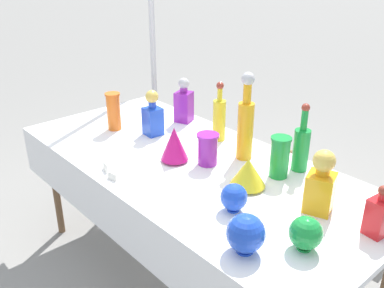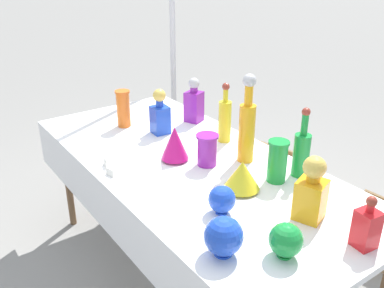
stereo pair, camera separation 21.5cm
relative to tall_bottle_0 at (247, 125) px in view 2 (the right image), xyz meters
name	(u,v)px [view 2 (the right image)]	position (x,y,z in m)	size (l,w,h in m)	color
ground_plane	(192,277)	(-0.15, -0.23, -0.96)	(40.00, 40.00, 0.00)	gray
display_table	(187,173)	(-0.15, -0.27, -0.25)	(2.05, 0.93, 0.76)	white
tall_bottle_0	(247,125)	(0.00, 0.00, 0.00)	(0.08, 0.08, 0.46)	orange
tall_bottle_1	(302,151)	(0.27, 0.11, -0.07)	(0.08, 0.08, 0.34)	#198C38
tall_bottle_2	(225,119)	(-0.26, 0.07, -0.06)	(0.07, 0.07, 0.34)	yellow
square_decanter_0	(194,103)	(-0.61, 0.11, -0.07)	(0.13, 0.13, 0.28)	purple
square_decanter_1	(367,227)	(0.78, -0.12, -0.11)	(0.08, 0.08, 0.21)	red
square_decanter_2	(312,191)	(0.54, -0.14, -0.07)	(0.14, 0.14, 0.28)	orange
square_decanter_3	(160,114)	(-0.56, -0.17, -0.08)	(0.10, 0.10, 0.27)	blue
slender_vase_0	(207,149)	(-0.08, -0.19, -0.11)	(0.11, 0.11, 0.16)	purple
slender_vase_1	(123,108)	(-0.78, -0.29, -0.08)	(0.09, 0.09, 0.23)	orange
slender_vase_2	(277,160)	(0.24, -0.03, -0.09)	(0.10, 0.10, 0.20)	#198C38
fluted_vase_0	(242,175)	(0.22, -0.22, -0.12)	(0.16, 0.16, 0.14)	yellow
fluted_vase_1	(175,143)	(-0.21, -0.29, -0.10)	(0.14, 0.14, 0.18)	#C61972
round_bowl_0	(286,240)	(0.65, -0.40, -0.13)	(0.12, 0.12, 0.13)	#198C38
round_bowl_1	(222,199)	(0.31, -0.40, -0.13)	(0.11, 0.11, 0.12)	blue
round_bowl_2	(224,236)	(0.52, -0.57, -0.12)	(0.14, 0.14, 0.15)	blue
price_tag_left	(110,172)	(-0.25, -0.64, -0.18)	(0.06, 0.01, 0.03)	white
price_tag_center	(105,163)	(-0.35, -0.62, -0.18)	(0.06, 0.01, 0.04)	white
cardboard_box_behind_left	(377,232)	(0.32, 0.86, -0.82)	(0.39, 0.34, 0.35)	tan
cardboard_box_behind_right	(272,185)	(-0.41, 0.67, -0.76)	(0.58, 0.50, 0.46)	tan
canopy_pole	(173,43)	(-1.40, 0.48, 0.13)	(0.18, 0.18, 2.70)	silver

